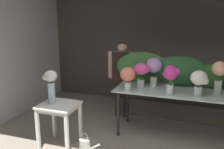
% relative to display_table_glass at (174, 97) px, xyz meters
% --- Properties ---
extents(ground_plane, '(8.05, 8.05, 0.00)m').
position_rel_display_table_glass_xyz_m(ground_plane, '(-0.54, -0.07, -0.74)').
color(ground_plane, gray).
extents(wall_back, '(5.65, 0.12, 2.80)m').
position_rel_display_table_glass_xyz_m(wall_back, '(-0.54, 1.76, 0.66)').
color(wall_back, '#4C4742').
rests_on(wall_back, ground).
extents(wall_left, '(0.12, 3.78, 2.80)m').
position_rel_display_table_glass_xyz_m(wall_left, '(-3.36, -0.07, 0.66)').
color(wall_left, silver).
rests_on(wall_left, ground).
extents(display_table_glass, '(2.08, 0.86, 0.87)m').
position_rel_display_table_glass_xyz_m(display_table_glass, '(0.00, 0.00, 0.00)').
color(display_table_glass, '#B2C5C0').
rests_on(display_table_glass, ground).
extents(side_table_white, '(0.61, 0.56, 0.74)m').
position_rel_display_table_glass_xyz_m(side_table_white, '(-1.75, -0.99, -0.11)').
color(side_table_white, white).
rests_on(side_table_white, ground).
extents(florist, '(0.61, 0.24, 1.60)m').
position_rel_display_table_glass_xyz_m(florist, '(-1.15, 0.57, 0.25)').
color(florist, '#232328').
rests_on(florist, ground).
extents(foliage_backdrop, '(2.43, 0.28, 0.60)m').
position_rel_display_table_glass_xyz_m(foliage_backdrop, '(0.01, 0.31, 0.40)').
color(foliage_backdrop, '#387033').
rests_on(foliage_backdrop, display_table_glass).
extents(vase_peach_carnations, '(0.25, 0.24, 0.56)m').
position_rel_display_table_glass_xyz_m(vase_peach_carnations, '(0.69, 0.00, 0.48)').
color(vase_peach_carnations, silver).
rests_on(vase_peach_carnations, display_table_glass).
extents(vase_magenta_roses, '(0.27, 0.22, 0.50)m').
position_rel_display_table_glass_xyz_m(vase_magenta_roses, '(-0.06, -0.28, 0.44)').
color(vase_magenta_roses, silver).
rests_on(vase_magenta_roses, display_table_glass).
extents(vase_ivory_lilies, '(0.29, 0.26, 0.43)m').
position_rel_display_table_glass_xyz_m(vase_ivory_lilies, '(0.39, -0.22, 0.40)').
color(vase_ivory_lilies, silver).
rests_on(vase_ivory_lilies, display_table_glass).
extents(vase_fuchsia_freesia, '(0.32, 0.27, 0.45)m').
position_rel_display_table_glass_xyz_m(vase_fuchsia_freesia, '(-0.60, -0.04, 0.43)').
color(vase_fuchsia_freesia, silver).
rests_on(vase_fuchsia_freesia, display_table_glass).
extents(vase_coral_ranunculus, '(0.26, 0.26, 0.41)m').
position_rel_display_table_glass_xyz_m(vase_coral_ranunculus, '(-0.78, -0.30, 0.39)').
color(vase_coral_ranunculus, silver).
rests_on(vase_coral_ranunculus, display_table_glass).
extents(vase_lilac_stock, '(0.29, 0.29, 0.54)m').
position_rel_display_table_glass_xyz_m(vase_lilac_stock, '(-0.41, 0.14, 0.48)').
color(vase_lilac_stock, silver).
rests_on(vase_lilac_stock, display_table_glass).
extents(vase_white_roses_tall, '(0.24, 0.21, 0.55)m').
position_rel_display_table_glass_xyz_m(vase_white_roses_tall, '(-1.87, -1.00, 0.34)').
color(vase_white_roses_tall, silver).
rests_on(vase_white_roses_tall, side_table_white).
extents(watering_can, '(0.35, 0.18, 0.34)m').
position_rel_display_table_glass_xyz_m(watering_can, '(-1.26, -1.07, -0.61)').
color(watering_can, '#B7B2A8').
rests_on(watering_can, ground).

